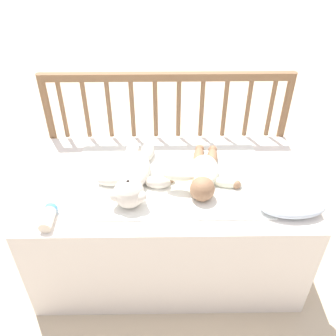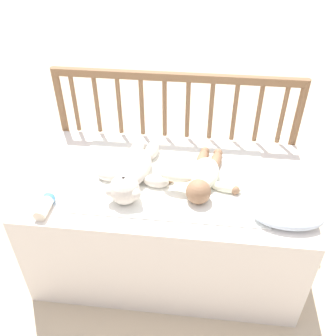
# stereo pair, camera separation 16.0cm
# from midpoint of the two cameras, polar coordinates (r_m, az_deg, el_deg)

# --- Properties ---
(ground_plane) EXTENTS (12.00, 12.00, 0.00)m
(ground_plane) POSITION_cam_midpoint_polar(r_m,az_deg,el_deg) (2.00, -2.34, -13.27)
(ground_plane) COLOR #C6B293
(crib_mattress) EXTENTS (1.20, 0.66, 0.52)m
(crib_mattress) POSITION_cam_midpoint_polar(r_m,az_deg,el_deg) (1.81, -2.55, -8.14)
(crib_mattress) COLOR white
(crib_mattress) RESTS_ON ground_plane
(crib_rail) EXTENTS (1.20, 0.04, 0.85)m
(crib_rail) POSITION_cam_midpoint_polar(r_m,az_deg,el_deg) (1.87, -2.61, 7.25)
(crib_rail) COLOR brown
(crib_rail) RESTS_ON ground_plane
(blanket) EXTENTS (0.83, 0.53, 0.01)m
(blanket) POSITION_cam_midpoint_polar(r_m,az_deg,el_deg) (1.64, -2.58, -1.51)
(blanket) COLOR white
(blanket) RESTS_ON crib_mattress
(teddy_bear) EXTENTS (0.32, 0.45, 0.13)m
(teddy_bear) POSITION_cam_midpoint_polar(r_m,az_deg,el_deg) (1.59, -8.12, -1.19)
(teddy_bear) COLOR silver
(teddy_bear) RESTS_ON crib_mattress
(baby) EXTENTS (0.34, 0.40, 0.10)m
(baby) POSITION_cam_midpoint_polar(r_m,az_deg,el_deg) (1.60, 2.66, -0.86)
(baby) COLOR #EAEACC
(baby) RESTS_ON crib_mattress
(small_pillow) EXTENTS (0.26, 0.13, 0.06)m
(small_pillow) POSITION_cam_midpoint_polar(r_m,az_deg,el_deg) (1.52, 15.60, -5.76)
(small_pillow) COLOR silver
(small_pillow) RESTS_ON crib_mattress
(baby_bottle) EXTENTS (0.05, 0.14, 0.05)m
(baby_bottle) POSITION_cam_midpoint_polar(r_m,az_deg,el_deg) (1.53, -20.62, -6.94)
(baby_bottle) COLOR #F4E5CC
(baby_bottle) RESTS_ON crib_mattress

